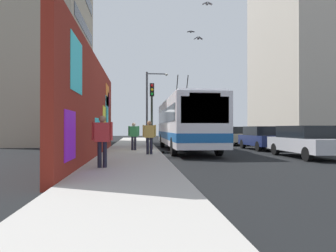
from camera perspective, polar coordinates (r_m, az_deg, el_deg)
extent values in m
plane|color=black|center=(18.30, -1.68, -4.98)|extent=(80.00, 80.00, 0.00)
cube|color=#ADA8A0|center=(18.25, -6.72, -4.76)|extent=(48.00, 3.20, 0.15)
cube|color=maroon|center=(15.03, -13.62, 3.17)|extent=(15.33, 0.30, 4.79)
cube|color=#8C19D8|center=(9.10, -17.78, -1.68)|extent=(1.43, 0.02, 1.42)
cube|color=#33D8E5|center=(19.56, -11.32, 2.96)|extent=(1.64, 0.02, 1.70)
cube|color=#33D8E5|center=(10.18, -16.67, 10.84)|extent=(1.80, 0.02, 1.72)
cube|color=#33D8E5|center=(14.92, -13.05, -0.21)|extent=(1.66, 0.02, 0.87)
cube|color=yellow|center=(18.14, -11.75, 0.93)|extent=(1.80, 0.02, 1.69)
cube|color=orange|center=(19.94, -11.23, 5.57)|extent=(1.91, 0.02, 1.36)
cube|color=#F2338C|center=(20.60, -11.05, 4.72)|extent=(0.98, 0.02, 0.98)
cube|color=#9E937F|center=(30.59, -21.10, 12.67)|extent=(10.84, 6.06, 16.72)
cube|color=black|center=(29.29, -15.34, 5.38)|extent=(9.21, 0.04, 1.10)
cube|color=black|center=(29.78, -15.32, 11.52)|extent=(9.21, 0.04, 1.10)
cube|color=black|center=(30.60, -15.31, 17.39)|extent=(9.21, 0.04, 1.10)
cube|color=#B2A899|center=(37.28, 24.64, 14.01)|extent=(12.38, 8.88, 21.41)
cube|color=silver|center=(19.72, 3.28, 0.66)|extent=(11.47, 2.64, 2.75)
cube|color=silver|center=(19.80, 3.28, 4.81)|extent=(11.01, 2.43, 0.12)
cube|color=#1959A5|center=(19.72, 3.28, -1.74)|extent=(11.49, 2.66, 0.44)
cube|color=black|center=(14.13, 6.92, 3.02)|extent=(0.04, 2.25, 1.24)
cube|color=black|center=(19.73, 3.28, 1.86)|extent=(10.55, 2.67, 0.88)
cube|color=orange|center=(14.19, 6.91, 5.62)|extent=(0.06, 1.45, 0.28)
cylinder|color=black|center=(21.63, 3.48, 6.61)|extent=(1.43, 0.06, 2.00)
cylinder|color=black|center=(21.53, 1.63, 6.64)|extent=(1.43, 0.06, 2.00)
cylinder|color=black|center=(16.41, 9.46, -3.76)|extent=(1.00, 0.28, 1.00)
cylinder|color=black|center=(15.95, 1.08, -3.86)|extent=(1.00, 0.28, 1.00)
cylinder|color=black|center=(23.56, 4.77, -2.73)|extent=(1.00, 0.28, 1.00)
cylinder|color=black|center=(23.24, -1.08, -2.77)|extent=(1.00, 0.28, 1.00)
cube|color=#B7B7BC|center=(16.56, 24.36, -3.18)|extent=(4.73, 1.89, 0.66)
cube|color=black|center=(16.62, 24.19, -1.00)|extent=(2.84, 1.70, 0.60)
cylinder|color=black|center=(14.81, 24.57, -4.79)|extent=(0.64, 0.22, 0.64)
cylinder|color=black|center=(18.35, 24.20, -3.94)|extent=(0.64, 0.22, 0.64)
cylinder|color=black|center=(17.57, 19.41, -4.11)|extent=(0.64, 0.22, 0.64)
cube|color=navy|center=(21.47, 17.00, -2.55)|extent=(4.31, 1.73, 0.66)
cube|color=black|center=(21.53, 16.91, -0.86)|extent=(2.59, 1.56, 0.60)
cylinder|color=black|center=(20.51, 20.51, -3.57)|extent=(0.64, 0.22, 0.64)
cylinder|color=black|center=(19.88, 16.55, -3.68)|extent=(0.64, 0.22, 0.64)
cylinder|color=black|center=(23.09, 17.38, -3.21)|extent=(0.64, 0.22, 0.64)
cylinder|color=black|center=(22.53, 13.80, -3.29)|extent=(0.64, 0.22, 0.64)
cube|color=#C6B793|center=(27.24, 11.98, -2.09)|extent=(4.77, 1.85, 0.66)
cube|color=black|center=(27.32, 11.92, -0.77)|extent=(2.86, 1.67, 0.60)
cylinder|color=black|center=(26.04, 14.78, -2.89)|extent=(0.64, 0.22, 0.64)
cylinder|color=black|center=(25.51, 11.29, -2.95)|extent=(0.64, 0.22, 0.64)
cylinder|color=black|center=(29.01, 12.59, -2.64)|extent=(0.64, 0.22, 0.64)
cylinder|color=black|center=(28.53, 9.44, -2.68)|extent=(0.64, 0.22, 0.64)
cylinder|color=#1E1E2D|center=(18.33, -6.15, -3.23)|extent=(0.14, 0.14, 0.81)
cylinder|color=#1E1E2D|center=(18.33, -6.67, -3.23)|extent=(0.14, 0.14, 0.81)
cube|color=#338C4C|center=(18.30, -6.41, -1.01)|extent=(0.22, 0.47, 0.61)
cylinder|color=#338C4C|center=(18.30, -5.51, -0.91)|extent=(0.09, 0.09, 0.58)
cylinder|color=#338C4C|center=(18.31, -7.31, -0.91)|extent=(0.09, 0.09, 0.58)
sphere|color=beige|center=(18.30, -6.41, 0.29)|extent=(0.22, 0.22, 0.22)
cylinder|color=#1E1E2D|center=(15.40, -3.19, -3.74)|extent=(0.14, 0.14, 0.83)
cylinder|color=#1E1E2D|center=(15.40, -3.82, -3.74)|extent=(0.14, 0.14, 0.83)
cube|color=gold|center=(15.37, -3.50, -1.03)|extent=(0.22, 0.49, 0.62)
cylinder|color=gold|center=(15.39, -2.41, -0.91)|extent=(0.09, 0.09, 0.59)
cylinder|color=gold|center=(15.37, -4.59, -0.91)|extent=(0.09, 0.09, 0.59)
sphere|color=#936B4C|center=(15.38, -3.50, 0.56)|extent=(0.23, 0.23, 0.23)
cylinder|color=#1E1E2D|center=(10.46, -11.70, -5.25)|extent=(0.14, 0.14, 0.86)
cylinder|color=#1E1E2D|center=(10.48, -12.66, -5.24)|extent=(0.14, 0.14, 0.86)
cube|color=#BF3333|center=(10.44, -12.18, -1.13)|extent=(0.22, 0.50, 0.64)
cylinder|color=#BF3333|center=(10.41, -10.53, -0.96)|extent=(0.09, 0.09, 0.61)
cylinder|color=#BF3333|center=(10.47, -13.81, -0.95)|extent=(0.09, 0.09, 0.61)
sphere|color=#936B4C|center=(10.44, -12.17, 1.28)|extent=(0.23, 0.23, 0.23)
cylinder|color=#2D382D|center=(20.04, -3.05, 1.93)|extent=(0.14, 0.14, 4.25)
cube|color=black|center=(19.96, -3.02, 6.76)|extent=(0.20, 0.28, 0.84)
sphere|color=red|center=(19.89, -3.00, 7.60)|extent=(0.18, 0.18, 0.18)
sphere|color=yellow|center=(19.85, -3.00, 6.80)|extent=(0.18, 0.18, 0.18)
sphere|color=green|center=(19.82, -3.00, 6.00)|extent=(0.18, 0.18, 0.18)
cylinder|color=#4C4C51|center=(26.98, -3.95, 3.48)|extent=(0.18, 0.18, 6.27)
cylinder|color=#4C4C51|center=(27.38, -2.12, 9.71)|extent=(0.10, 1.73, 0.10)
ellipsoid|color=silver|center=(27.44, -0.29, 9.58)|extent=(0.44, 0.28, 0.20)
ellipsoid|color=#47474C|center=(23.50, 4.28, 17.11)|extent=(0.32, 0.14, 0.12)
cube|color=#47474C|center=(23.53, 4.63, 17.16)|extent=(0.20, 0.28, 0.08)
cube|color=#47474C|center=(23.48, 3.93, 17.20)|extent=(0.20, 0.28, 0.08)
ellipsoid|color=gray|center=(17.90, 7.34, 21.66)|extent=(0.32, 0.14, 0.12)
cube|color=gray|center=(17.94, 7.80, 21.71)|extent=(0.20, 0.27, 0.13)
cube|color=gray|center=(17.88, 6.87, 21.79)|extent=(0.20, 0.27, 0.13)
ellipsoid|color=#47474C|center=(19.14, 5.68, 15.94)|extent=(0.32, 0.14, 0.12)
cube|color=#47474C|center=(19.18, 6.10, 16.00)|extent=(0.20, 0.25, 0.17)
cube|color=#47474C|center=(19.12, 5.25, 16.05)|extent=(0.20, 0.25, 0.17)
cylinder|color=black|center=(18.33, 0.20, -4.97)|extent=(2.07, 2.07, 0.00)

